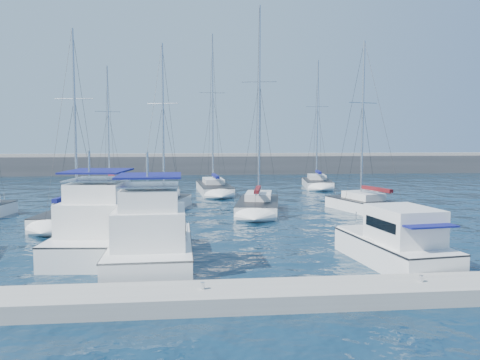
{
  "coord_description": "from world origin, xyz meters",
  "views": [
    {
      "loc": [
        -0.34,
        -26.97,
        5.82
      ],
      "look_at": [
        3.0,
        5.16,
        3.0
      ],
      "focal_mm": 35.0,
      "sensor_mm": 36.0,
      "label": 1
    }
  ],
  "objects": [
    {
      "name": "breakwater",
      "position": [
        0.0,
        52.0,
        1.05
      ],
      "size": [
        160.0,
        6.0,
        4.45
      ],
      "color": "#424244",
      "rests_on": "ground"
    },
    {
      "name": "sailboat_mid_e",
      "position": [
        13.64,
        9.12,
        0.52
      ],
      "size": [
        5.02,
        8.1,
        13.98
      ],
      "rotation": [
        0.0,
        0.0,
        0.28
      ],
      "color": "silver",
      "rests_on": "ground"
    },
    {
      "name": "dock",
      "position": [
        0.0,
        -11.0,
        0.3
      ],
      "size": [
        40.0,
        2.2,
        0.6
      ],
      "primitive_type": "cube",
      "color": "gray",
      "rests_on": "ground"
    },
    {
      "name": "sailboat_mid_b",
      "position": [
        -8.49,
        6.04,
        0.52
      ],
      "size": [
        4.1,
        7.99,
        13.75
      ],
      "rotation": [
        0.0,
        0.0,
        -0.14
      ],
      "color": "silver",
      "rests_on": "ground"
    },
    {
      "name": "sailboat_back_b",
      "position": [
        2.06,
        23.76,
        0.54
      ],
      "size": [
        3.81,
        9.88,
        17.54
      ],
      "rotation": [
        0.0,
        0.0,
        0.07
      ],
      "color": "silver",
      "rests_on": "ground"
    },
    {
      "name": "ground",
      "position": [
        0.0,
        0.0,
        0.0
      ],
      "size": [
        220.0,
        220.0,
        0.0
      ],
      "primitive_type": "plane",
      "color": "black",
      "rests_on": "ground"
    },
    {
      "name": "sailboat_mid_d",
      "position": [
        4.97,
        9.84,
        0.54
      ],
      "size": [
        4.7,
        8.75,
        16.74
      ],
      "rotation": [
        0.0,
        0.0,
        -0.19
      ],
      "color": "silver",
      "rests_on": "ground"
    },
    {
      "name": "sailboat_back_c",
      "position": [
        14.78,
        28.16,
        0.54
      ],
      "size": [
        4.22,
        8.22,
        15.67
      ],
      "rotation": [
        0.0,
        0.0,
        -0.15
      ],
      "color": "silver",
      "rests_on": "ground"
    },
    {
      "name": "motor_yacht_stbd_inner",
      "position": [
        -2.18,
        -5.72,
        1.13
      ],
      "size": [
        3.8,
        8.25,
        4.69
      ],
      "rotation": [
        0.0,
        0.0,
        0.02
      ],
      "color": "silver",
      "rests_on": "ground"
    },
    {
      "name": "dock_cleat_centre",
      "position": [
        0.0,
        -11.0,
        0.72
      ],
      "size": [
        0.16,
        0.16,
        0.25
      ],
      "primitive_type": "cylinder",
      "color": "silver",
      "rests_on": "dock"
    },
    {
      "name": "motor_yacht_stbd_outer",
      "position": [
        9.01,
        -6.66,
        0.94
      ],
      "size": [
        3.6,
        7.12,
        3.2
      ],
      "rotation": [
        0.0,
        0.0,
        0.12
      ],
      "color": "silver",
      "rests_on": "ground"
    },
    {
      "name": "sailboat_mid_c",
      "position": [
        -2.85,
        11.46,
        0.52
      ],
      "size": [
        5.02,
        8.45,
        13.95
      ],
      "rotation": [
        0.0,
        0.0,
        -0.28
      ],
      "color": "silver",
      "rests_on": "ground"
    },
    {
      "name": "motor_yacht_port_inner",
      "position": [
        -4.89,
        -2.35,
        1.13
      ],
      "size": [
        4.63,
        9.87,
        4.69
      ],
      "rotation": [
        0.0,
        0.0,
        -0.09
      ],
      "color": "silver",
      "rests_on": "ground"
    },
    {
      "name": "sailboat_back_a",
      "position": [
        -9.16,
        24.89,
        0.51
      ],
      "size": [
        5.41,
        9.87,
        14.12
      ],
      "rotation": [
        0.0,
        0.0,
        0.27
      ],
      "color": "silver",
      "rests_on": "ground"
    },
    {
      "name": "dock_cleat_near_stbd",
      "position": [
        8.0,
        -11.0,
        0.72
      ],
      "size": [
        0.16,
        0.16,
        0.25
      ],
      "primitive_type": "cylinder",
      "color": "silver",
      "rests_on": "dock"
    }
  ]
}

